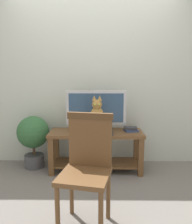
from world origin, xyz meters
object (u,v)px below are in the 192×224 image
(cat, at_px, (97,117))
(wooden_chair, at_px, (87,162))
(tv, at_px, (96,110))
(book_stack, at_px, (131,129))
(media_box, at_px, (97,131))
(tv_stand, at_px, (96,144))
(potted_plant, at_px, (33,136))

(cat, xyz_separation_m, wooden_chair, (-0.08, -1.04, -0.21))
(tv, relative_size, book_stack, 4.06)
(tv, bearing_deg, wooden_chair, -93.18)
(media_box, distance_m, wooden_chair, 1.06)
(media_box, bearing_deg, wooden_chair, -94.41)
(tv, distance_m, cat, 0.19)
(wooden_chair, bearing_deg, media_box, 85.59)
(tv_stand, relative_size, cat, 2.83)
(tv, xyz_separation_m, cat, (0.01, -0.18, -0.07))
(cat, distance_m, book_stack, 0.53)
(potted_plant, bearing_deg, book_stack, -3.10)
(media_box, relative_size, wooden_chair, 0.41)
(wooden_chair, bearing_deg, cat, 85.46)
(wooden_chair, height_order, book_stack, wooden_chair)
(wooden_chair, xyz_separation_m, potted_plant, (-0.84, 1.26, -0.11))
(tv_stand, distance_m, cat, 0.43)
(media_box, height_order, cat, cat)
(cat, relative_size, potted_plant, 0.60)
(tv_stand, xyz_separation_m, media_box, (0.01, -0.10, 0.21))
(media_box, xyz_separation_m, cat, (0.00, -0.02, 0.20))
(tv, relative_size, cat, 1.82)
(tv_stand, xyz_separation_m, tv, (0.00, 0.06, 0.48))
(tv_stand, height_order, wooden_chair, wooden_chair)
(cat, bearing_deg, wooden_chair, -94.54)
(potted_plant, bearing_deg, media_box, -12.36)
(tv_stand, height_order, cat, cat)
(cat, relative_size, book_stack, 2.22)
(wooden_chair, bearing_deg, tv_stand, 86.67)
(book_stack, bearing_deg, wooden_chair, -114.93)
(media_box, xyz_separation_m, wooden_chair, (-0.08, -1.06, -0.01))
(tv_stand, relative_size, tv, 1.55)
(tv, bearing_deg, cat, -85.25)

